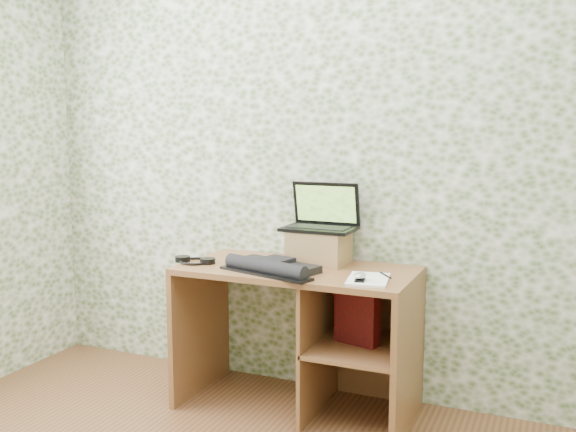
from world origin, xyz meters
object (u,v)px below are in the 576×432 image
at_px(keyboard, 271,266).
at_px(riser, 319,247).
at_px(laptop, 322,218).
at_px(desk, 313,319).
at_px(notepad, 368,280).

bearing_deg(keyboard, riser, 78.44).
relative_size(riser, keyboard, 0.55).
xyz_separation_m(laptop, keyboard, (-0.15, -0.32, -0.21)).
distance_m(laptop, keyboard, 0.41).
relative_size(desk, keyboard, 2.24).
bearing_deg(riser, notepad, -38.31).
distance_m(desk, riser, 0.37).
relative_size(laptop, keyboard, 0.70).
relative_size(desk, riser, 4.11).
distance_m(desk, notepad, 0.46).
xyz_separation_m(desk, riser, (-0.01, 0.12, 0.36)).
relative_size(riser, laptop, 0.79).
xyz_separation_m(desk, notepad, (0.34, -0.16, 0.27)).
height_order(laptop, notepad, laptop).
bearing_deg(notepad, laptop, 128.26).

